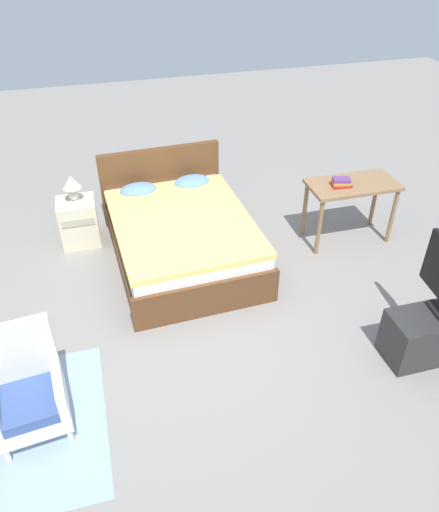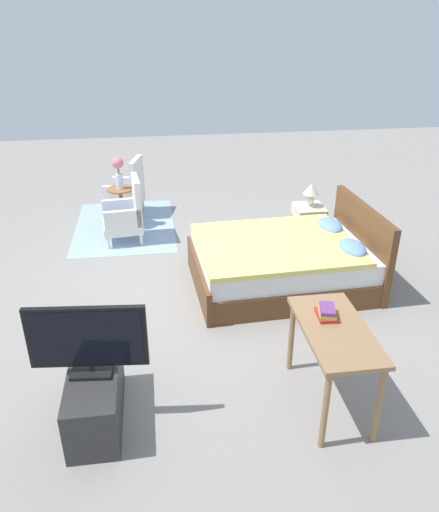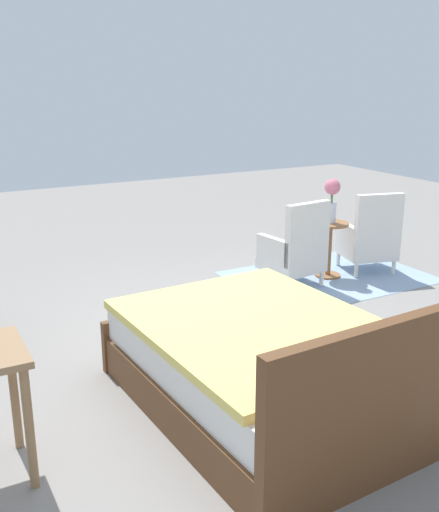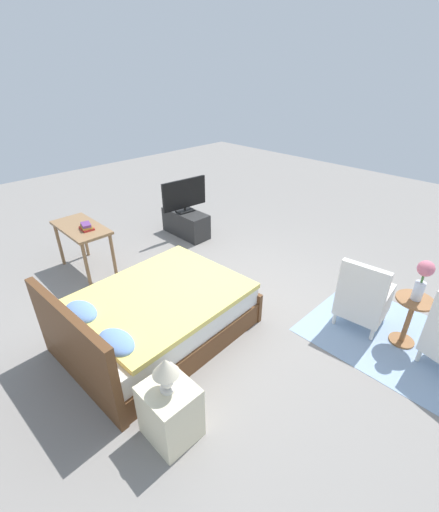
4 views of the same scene
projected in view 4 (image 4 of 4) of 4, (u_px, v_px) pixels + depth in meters
ground_plane at (221, 301)px, 4.73m from camera, size 16.00×16.00×0.00m
floor_rug at (400, 342)px, 4.02m from camera, size 2.10×1.50×0.01m
bed at (154, 317)px, 3.96m from camera, size 1.61×2.14×0.96m
armchair_by_window_right at (362, 299)px, 4.12m from camera, size 0.60×0.60×0.92m
side_table at (410, 316)px, 3.85m from camera, size 0.40×0.40×0.62m
flower_vase at (423, 277)px, 3.60m from camera, size 0.17×0.17×0.48m
nightstand at (170, 412)px, 2.90m from camera, size 0.44×0.41×0.56m
table_lamp at (166, 370)px, 2.66m from camera, size 0.22×0.22×0.33m
tv_stand at (186, 223)px, 6.48m from camera, size 0.96×0.40×0.47m
tv_flatscreen at (184, 195)px, 6.22m from camera, size 0.23×0.91×0.61m
vanity_desk at (82, 233)px, 5.14m from camera, size 1.04×0.52×0.76m
book_stack at (86, 227)px, 4.97m from camera, size 0.23×0.18×0.09m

